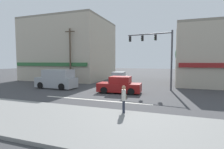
{
  "coord_description": "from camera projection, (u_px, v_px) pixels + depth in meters",
  "views": [
    {
      "loc": [
        5.81,
        -15.69,
        3.0
      ],
      "look_at": [
        -0.51,
        2.0,
        1.6
      ],
      "focal_mm": 28.0,
      "sensor_mm": 36.0,
      "label": 1
    }
  ],
  "objects": [
    {
      "name": "van_approaching_near",
      "position": [
        57.0,
        79.0,
        19.54
      ],
      "size": [
        4.66,
        2.17,
        2.11
      ],
      "color": "#999EA3",
      "rests_on": "ground"
    },
    {
      "name": "utility_pole_near_left",
      "position": [
        70.0,
        55.0,
        23.47
      ],
      "size": [
        1.4,
        0.22,
        7.39
      ],
      "color": "brown",
      "rests_on": "ground"
    },
    {
      "name": "pedestrian_foreground_with_bag",
      "position": [
        124.0,
        98.0,
        9.69
      ],
      "size": [
        0.38,
        0.69,
        1.67
      ],
      "color": "#232838",
      "rests_on": "ground"
    },
    {
      "name": "ground_plane",
      "position": [
        110.0,
        93.0,
        16.91
      ],
      "size": [
        120.0,
        120.0,
        0.0
      ],
      "primitive_type": "plane",
      "color": "#3D3D3F"
    },
    {
      "name": "lane_marking_stripe",
      "position": [
        94.0,
        100.0,
        13.62
      ],
      "size": [
        9.0,
        0.24,
        0.01
      ],
      "primitive_type": "cube",
      "color": "silver",
      "rests_on": "ground"
    },
    {
      "name": "traffic_light_mast",
      "position": [
        159.0,
        49.0,
        18.46
      ],
      "size": [
        4.86,
        0.76,
        6.2
      ],
      "color": "#47474C",
      "rests_on": "ground"
    },
    {
      "name": "sedan_parked_curbside",
      "position": [
        119.0,
        78.0,
        23.85
      ],
      "size": [
        2.12,
        4.22,
        1.58
      ],
      "color": "#999EA3",
      "rests_on": "ground"
    },
    {
      "name": "building_right_corner",
      "position": [
        224.0,
        55.0,
        22.26
      ],
      "size": [
        11.66,
        10.25,
        7.57
      ],
      "color": "#B7AD99",
      "rests_on": "ground"
    },
    {
      "name": "street_tree",
      "position": [
        190.0,
        54.0,
        21.23
      ],
      "size": [
        3.38,
        3.38,
        5.6
      ],
      "color": "#4C3823",
      "rests_on": "ground"
    },
    {
      "name": "building_left_block",
      "position": [
        70.0,
        50.0,
        30.01
      ],
      "size": [
        12.73,
        10.92,
        9.8
      ],
      "color": "#B7AD99",
      "rests_on": "ground"
    },
    {
      "name": "sedan_crossing_leftbound",
      "position": [
        120.0,
        86.0,
        16.67
      ],
      "size": [
        4.2,
        2.07,
        1.58
      ],
      "color": "maroon",
      "rests_on": "ground"
    },
    {
      "name": "sidewalk_curb",
      "position": [
        52.0,
        119.0,
        8.92
      ],
      "size": [
        40.0,
        5.0,
        0.16
      ],
      "primitive_type": "cube",
      "color": "gray",
      "rests_on": "ground"
    }
  ]
}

